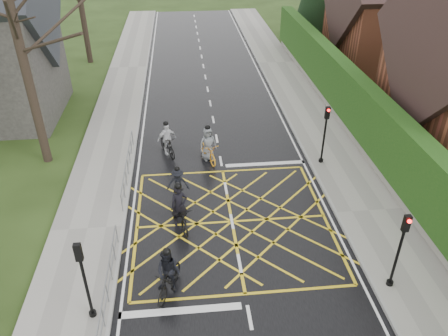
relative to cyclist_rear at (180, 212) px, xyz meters
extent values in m
plane|color=black|center=(2.18, 0.01, -0.68)|extent=(120.00, 120.00, 0.00)
cube|color=black|center=(2.18, 0.01, -0.68)|extent=(9.00, 80.00, 0.01)
cube|color=gray|center=(8.18, 0.01, -0.61)|extent=(3.00, 80.00, 0.15)
cube|color=gray|center=(-3.82, 0.01, -0.61)|extent=(3.00, 80.00, 0.15)
cube|color=slate|center=(9.93, 6.01, -0.33)|extent=(0.50, 38.00, 0.70)
cube|color=#143B10|center=(9.93, 6.01, 1.42)|extent=(0.90, 38.00, 2.80)
cube|color=brown|center=(16.93, 18.01, 2.32)|extent=(9.00, 8.00, 6.00)
cylinder|color=black|center=(12.93, 26.01, -0.08)|extent=(0.50, 0.50, 1.20)
cylinder|color=black|center=(-6.82, 6.01, 4.82)|extent=(0.44, 0.44, 11.00)
cylinder|color=black|center=(-7.82, 14.01, 5.32)|extent=(0.44, 0.44, 12.00)
cylinder|color=slate|center=(-2.47, -3.49, 0.32)|extent=(0.05, 5.00, 0.05)
cylinder|color=slate|center=(-2.47, -3.49, -0.13)|extent=(0.04, 5.00, 0.04)
cylinder|color=slate|center=(-2.47, -0.99, -0.18)|extent=(0.04, 0.04, 1.00)
cylinder|color=slate|center=(-2.47, 4.01, 0.32)|extent=(0.05, 6.00, 0.05)
cylinder|color=slate|center=(-2.47, 4.01, -0.13)|extent=(0.04, 6.00, 0.04)
cylinder|color=slate|center=(-2.47, 1.01, -0.18)|extent=(0.04, 0.04, 1.00)
cylinder|color=slate|center=(-2.47, 7.01, -0.18)|extent=(0.04, 0.04, 1.00)
cylinder|color=black|center=(7.28, 4.21, 0.82)|extent=(0.10, 0.10, 3.00)
cylinder|color=black|center=(7.28, 4.21, -0.53)|extent=(0.24, 0.24, 0.30)
cube|color=black|center=(7.28, 4.21, 2.22)|extent=(0.22, 0.16, 0.62)
sphere|color=#FF0C0C|center=(7.28, 4.09, 2.40)|extent=(0.14, 0.14, 0.14)
cylinder|color=black|center=(7.28, -4.19, 0.82)|extent=(0.10, 0.10, 3.00)
cylinder|color=black|center=(7.28, -4.19, -0.53)|extent=(0.24, 0.24, 0.30)
cube|color=black|center=(7.28, -4.19, 2.22)|extent=(0.22, 0.16, 0.62)
sphere|color=#FF0C0C|center=(7.28, -4.31, 2.40)|extent=(0.14, 0.14, 0.14)
cylinder|color=black|center=(-2.92, -4.49, 0.82)|extent=(0.10, 0.10, 3.00)
cylinder|color=black|center=(-2.92, -4.49, -0.53)|extent=(0.24, 0.24, 0.30)
cube|color=black|center=(-2.92, -4.49, 2.22)|extent=(0.22, 0.16, 0.62)
sphere|color=#FF0C0C|center=(-2.92, -4.37, 2.40)|extent=(0.14, 0.14, 0.14)
imported|color=black|center=(0.00, -0.03, -0.11)|extent=(1.34, 2.28, 1.13)
imported|color=black|center=(0.00, 0.07, 0.28)|extent=(0.80, 0.64, 1.92)
sphere|color=black|center=(0.00, 0.07, 1.26)|extent=(0.30, 0.30, 0.30)
imported|color=black|center=(-0.42, -3.64, -0.10)|extent=(1.25, 2.00, 1.17)
imported|color=black|center=(-0.42, -3.54, 0.21)|extent=(1.06, 0.96, 1.78)
sphere|color=black|center=(-0.42, -3.54, 1.12)|extent=(0.28, 0.28, 0.28)
imported|color=black|center=(-0.05, 1.87, -0.22)|extent=(0.70, 1.78, 0.92)
imported|color=black|center=(-0.05, 1.97, 0.10)|extent=(1.04, 0.63, 1.56)
sphere|color=black|center=(-0.05, 1.97, 0.90)|extent=(0.24, 0.24, 0.24)
imported|color=black|center=(-0.57, 6.00, -0.10)|extent=(1.25, 1.98, 1.16)
imported|color=silver|center=(-0.57, 6.10, 0.20)|extent=(1.12, 0.80, 1.77)
sphere|color=black|center=(-0.57, 6.10, 1.11)|extent=(0.28, 0.28, 0.28)
imported|color=orange|center=(1.54, 5.20, -0.14)|extent=(1.29, 2.17, 1.08)
imported|color=slate|center=(1.54, 5.30, 0.23)|extent=(1.03, 0.82, 1.83)
sphere|color=black|center=(1.54, 5.30, 1.17)|extent=(0.29, 0.29, 0.29)
camera|label=1|loc=(0.39, -14.41, 11.11)|focal=35.00mm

